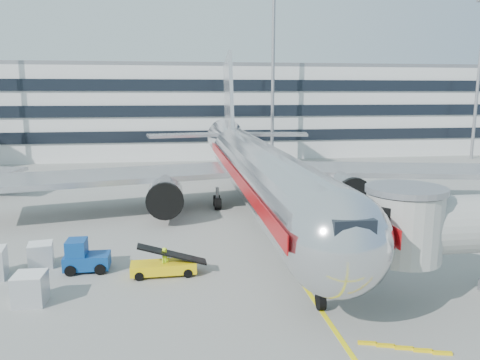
{
  "coord_description": "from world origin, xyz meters",
  "views": [
    {
      "loc": [
        -7.13,
        -29.29,
        10.81
      ],
      "look_at": [
        -2.02,
        6.86,
        4.0
      ],
      "focal_mm": 35.0,
      "sensor_mm": 36.0,
      "label": 1
    }
  ],
  "objects": [
    {
      "name": "ground",
      "position": [
        0.0,
        0.0,
        0.0
      ],
      "size": [
        180.0,
        180.0,
        0.0
      ],
      "primitive_type": "plane",
      "color": "gray",
      "rests_on": "ground"
    },
    {
      "name": "lead_in_line",
      "position": [
        0.0,
        10.0,
        0.01
      ],
      "size": [
        0.25,
        70.0,
        0.01
      ],
      "primitive_type": "cube",
      "color": "#FFEC0D",
      "rests_on": "ground"
    },
    {
      "name": "main_jet",
      "position": [
        0.0,
        11.72,
        4.23
      ],
      "size": [
        50.95,
        48.7,
        16.06
      ],
      "color": "silver",
      "rests_on": "ground"
    },
    {
      "name": "terminal",
      "position": [
        0.0,
        57.95,
        7.8
      ],
      "size": [
        150.0,
        24.25,
        15.6
      ],
      "color": "silver",
      "rests_on": "ground"
    },
    {
      "name": "light_mast_centre",
      "position": [
        8.0,
        42.0,
        14.88
      ],
      "size": [
        2.4,
        1.2,
        25.45
      ],
      "color": "gray",
      "rests_on": "ground"
    },
    {
      "name": "light_mast_east",
      "position": [
        42.0,
        42.0,
        14.88
      ],
      "size": [
        2.4,
        1.2,
        25.45
      ],
      "color": "gray",
      "rests_on": "ground"
    },
    {
      "name": "belt_loader",
      "position": [
        -7.96,
        -2.24,
        0.56
      ],
      "size": [
        4.12,
        1.58,
        1.96
      ],
      "color": "yellow",
      "rests_on": "ground"
    },
    {
      "name": "baggage_tug",
      "position": [
        -12.81,
        -0.9,
        0.88
      ],
      "size": [
        2.69,
        1.73,
        2.02
      ],
      "color": "navy",
      "rests_on": "ground"
    },
    {
      "name": "cargo_container_left",
      "position": [
        -15.64,
        0.26,
        0.77
      ],
      "size": [
        1.67,
        1.67,
        1.53
      ],
      "color": "silver",
      "rests_on": "ground"
    },
    {
      "name": "cargo_container_front",
      "position": [
        -14.73,
        -5.19,
        0.82
      ],
      "size": [
        1.56,
        1.56,
        1.63
      ],
      "color": "silver",
      "rests_on": "ground"
    },
    {
      "name": "ramp_worker",
      "position": [
        -7.83,
        -2.27,
        0.86
      ],
      "size": [
        0.74,
        0.72,
        1.72
      ],
      "primitive_type": "imported",
      "rotation": [
        0.0,
        0.0,
        0.72
      ],
      "color": "#C9FA1A",
      "rests_on": "ground"
    }
  ]
}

